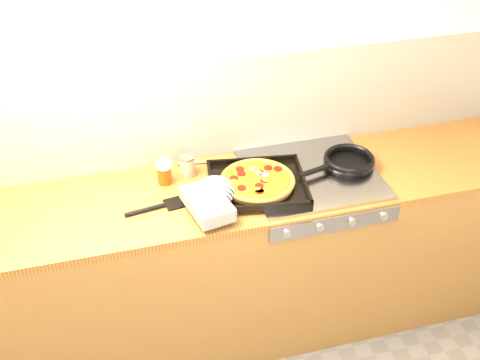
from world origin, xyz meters
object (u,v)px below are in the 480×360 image
object	(u,v)px
tomato_can	(187,166)
juice_glass	(164,172)
frying_pan	(348,161)
pizza_on_tray	(244,186)

from	to	relation	value
tomato_can	juice_glass	size ratio (longest dim) A/B	0.88
frying_pan	tomato_can	size ratio (longest dim) A/B	4.20
frying_pan	juice_glass	xyz separation A→B (m)	(-0.86, 0.11, 0.02)
frying_pan	tomato_can	distance (m)	0.76
pizza_on_tray	frying_pan	xyz separation A→B (m)	(0.54, 0.08, -0.01)
juice_glass	frying_pan	bearing A→B (deg)	-7.05
pizza_on_tray	tomato_can	bearing A→B (deg)	133.61
frying_pan	juice_glass	distance (m)	0.87
pizza_on_tray	tomato_can	world-z (taller)	tomato_can
frying_pan	tomato_can	bearing A→B (deg)	169.37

